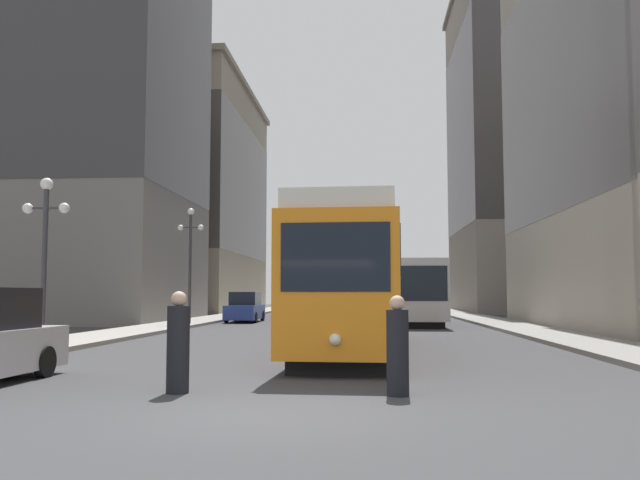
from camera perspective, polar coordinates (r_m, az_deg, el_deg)
The scene contains 13 objects.
ground_plane at distance 9.82m, azimuth -4.48°, elevation -14.58°, with size 200.00×200.00×0.00m, color #38383A.
sidewalk_left at distance 50.63m, azimuth -7.52°, elevation -6.42°, with size 2.79×120.00×0.15m, color gray.
sidewalk_right at distance 50.13m, azimuth 12.61°, elevation -6.37°, with size 2.79×120.00×0.15m, color gray.
streetcar at distance 19.93m, azimuth 3.06°, elevation -3.46°, with size 3.18×13.34×3.89m.
transit_bus at distance 38.50m, azimuth 7.92°, elevation -4.21°, with size 2.83×11.93×3.45m.
parked_car_left_mid at distance 41.12m, azimuth -6.40°, elevation -5.79°, with size 1.94×4.82×1.82m.
pedestrian_crossing_near at distance 11.44m, azimuth 6.64°, elevation -9.20°, with size 0.38×0.38×1.68m.
pedestrian_crossing_far at distance 11.92m, azimuth -12.01°, elevation -8.79°, with size 0.39×0.39×1.75m.
lamp_post_left_near at distance 21.04m, azimuth -22.40°, elevation 0.46°, with size 1.41×0.36×4.95m.
lamp_post_left_far at distance 35.99m, azimuth -11.00°, elevation -0.70°, with size 1.41×0.36×6.09m.
building_left_corner at distance 46.78m, azimuth -19.51°, elevation 13.73°, with size 13.75×14.82×31.45m.
building_left_midblock at distance 66.43m, azimuth -11.96°, elevation 3.63°, with size 14.12×24.41×21.61m.
building_right_far at distance 67.32m, azimuth 18.40°, elevation 8.07°, with size 16.17×19.01×31.44m.
Camera 1 is at (1.44, -9.56, 1.70)m, focal length 37.52 mm.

